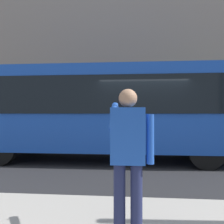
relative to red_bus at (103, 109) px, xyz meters
name	(u,v)px	position (x,y,z in m)	size (l,w,h in m)	color
ground_plane	(143,163)	(-1.29, 0.41, -1.68)	(60.00, 60.00, 0.00)	#232326
building_facade_far	(139,39)	(-1.30, -6.39, 4.30)	(28.00, 1.55, 12.00)	gray
red_bus	(103,109)	(0.00, 0.00, 0.00)	(9.05, 2.54, 3.08)	#1947AD
pedestrian_photographer	(128,149)	(-0.96, 5.14, -0.54)	(0.53, 0.52, 1.70)	#1E2347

